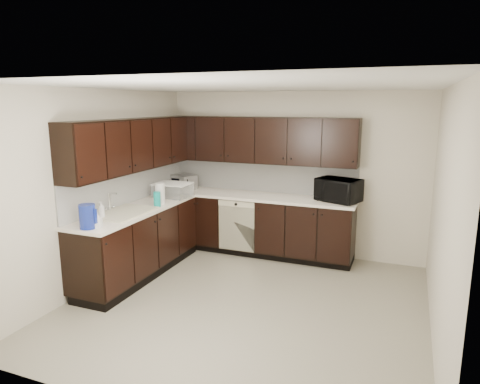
# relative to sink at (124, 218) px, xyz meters

# --- Properties ---
(floor) EXTENTS (4.00, 4.00, 0.00)m
(floor) POSITION_rel_sink_xyz_m (1.68, 0.01, -0.88)
(floor) COLOR gray
(floor) RESTS_ON ground
(ceiling) EXTENTS (4.00, 4.00, 0.00)m
(ceiling) POSITION_rel_sink_xyz_m (1.68, 0.01, 1.62)
(ceiling) COLOR white
(ceiling) RESTS_ON wall_back
(wall_back) EXTENTS (4.00, 0.02, 2.50)m
(wall_back) POSITION_rel_sink_xyz_m (1.68, 2.01, 0.37)
(wall_back) COLOR beige
(wall_back) RESTS_ON floor
(wall_left) EXTENTS (0.02, 4.00, 2.50)m
(wall_left) POSITION_rel_sink_xyz_m (-0.32, 0.01, 0.37)
(wall_left) COLOR beige
(wall_left) RESTS_ON floor
(wall_right) EXTENTS (0.02, 4.00, 2.50)m
(wall_right) POSITION_rel_sink_xyz_m (3.68, 0.01, 0.37)
(wall_right) COLOR beige
(wall_right) RESTS_ON floor
(wall_front) EXTENTS (4.00, 0.02, 2.50)m
(wall_front) POSITION_rel_sink_xyz_m (1.68, -1.99, 0.37)
(wall_front) COLOR beige
(wall_front) RESTS_ON floor
(lower_cabinets) EXTENTS (3.00, 2.80, 0.90)m
(lower_cabinets) POSITION_rel_sink_xyz_m (0.67, 1.12, -0.47)
(lower_cabinets) COLOR black
(lower_cabinets) RESTS_ON floor
(countertop) EXTENTS (3.03, 2.83, 0.04)m
(countertop) POSITION_rel_sink_xyz_m (0.67, 1.12, 0.04)
(countertop) COLOR white
(countertop) RESTS_ON lower_cabinets
(backsplash) EXTENTS (3.00, 2.80, 0.48)m
(backsplash) POSITION_rel_sink_xyz_m (0.46, 1.33, 0.30)
(backsplash) COLOR silver
(backsplash) RESTS_ON countertop
(upper_cabinets) EXTENTS (3.00, 2.80, 0.70)m
(upper_cabinets) POSITION_rel_sink_xyz_m (0.58, 1.22, 0.89)
(upper_cabinets) COLOR black
(upper_cabinets) RESTS_ON wall_back
(dishwasher) EXTENTS (0.58, 0.04, 0.78)m
(dishwasher) POSITION_rel_sink_xyz_m (0.98, 1.42, -0.33)
(dishwasher) COLOR beige
(dishwasher) RESTS_ON lower_cabinets
(sink) EXTENTS (0.54, 0.82, 0.42)m
(sink) POSITION_rel_sink_xyz_m (0.00, 0.00, 0.00)
(sink) COLOR beige
(sink) RESTS_ON countertop
(microwave) EXTENTS (0.70, 0.58, 0.33)m
(microwave) POSITION_rel_sink_xyz_m (2.43, 1.73, 0.22)
(microwave) COLOR black
(microwave) RESTS_ON countertop
(soap_bottle_a) EXTENTS (0.11, 0.11, 0.19)m
(soap_bottle_a) POSITION_rel_sink_xyz_m (0.13, -0.64, 0.15)
(soap_bottle_a) COLOR gray
(soap_bottle_a) RESTS_ON countertop
(soap_bottle_b) EXTENTS (0.10, 0.10, 0.21)m
(soap_bottle_b) POSITION_rel_sink_xyz_m (-0.10, -0.29, 0.16)
(soap_bottle_b) COLOR gray
(soap_bottle_b) RESTS_ON countertop
(toaster_oven) EXTENTS (0.45, 0.40, 0.23)m
(toaster_oven) POSITION_rel_sink_xyz_m (-0.07, 1.72, 0.18)
(toaster_oven) COLOR #AAA9AC
(toaster_oven) RESTS_ON countertop
(storage_bin) EXTENTS (0.54, 0.42, 0.20)m
(storage_bin) POSITION_rel_sink_xyz_m (0.07, 1.12, 0.16)
(storage_bin) COLOR silver
(storage_bin) RESTS_ON countertop
(blue_pitcher) EXTENTS (0.19, 0.19, 0.28)m
(blue_pitcher) POSITION_rel_sink_xyz_m (0.04, -0.69, 0.20)
(blue_pitcher) COLOR #10259B
(blue_pitcher) RESTS_ON countertop
(teal_tumbler) EXTENTS (0.11, 0.11, 0.21)m
(teal_tumbler) POSITION_rel_sink_xyz_m (0.20, 0.48, 0.16)
(teal_tumbler) COLOR #0D958F
(teal_tumbler) RESTS_ON countertop
(paper_towel_roll) EXTENTS (0.14, 0.14, 0.30)m
(paper_towel_roll) POSITION_rel_sink_xyz_m (0.15, 0.64, 0.21)
(paper_towel_roll) COLOR silver
(paper_towel_roll) RESTS_ON countertop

